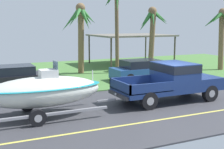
{
  "coord_description": "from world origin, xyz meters",
  "views": [
    {
      "loc": [
        -8.4,
        -11.68,
        3.78
      ],
      "look_at": [
        -2.07,
        1.87,
        1.3
      ],
      "focal_mm": 49.62,
      "sensor_mm": 36.0,
      "label": 1
    }
  ],
  "objects_px": {
    "pickup_truck_towing": "(174,80)",
    "palm_tree_near_right": "(80,23)",
    "parked_sedan_far": "(13,78)",
    "palm_tree_near_left": "(152,25)",
    "palm_tree_mid": "(118,5)",
    "boat_on_trailer": "(43,91)",
    "palm_tree_far_left": "(222,25)",
    "carport_awning": "(131,36)",
    "parked_sedan_near": "(143,70)"
  },
  "relations": [
    {
      "from": "pickup_truck_towing",
      "to": "palm_tree_near_right",
      "type": "distance_m",
      "value": 10.1
    },
    {
      "from": "parked_sedan_far",
      "to": "palm_tree_near_left",
      "type": "relative_size",
      "value": 0.93
    },
    {
      "from": "parked_sedan_far",
      "to": "palm_tree_mid",
      "type": "distance_m",
      "value": 9.49
    },
    {
      "from": "boat_on_trailer",
      "to": "palm_tree_far_left",
      "type": "relative_size",
      "value": 1.2
    },
    {
      "from": "palm_tree_near_left",
      "to": "parked_sedan_far",
      "type": "bearing_deg",
      "value": -166.38
    },
    {
      "from": "boat_on_trailer",
      "to": "palm_tree_near_right",
      "type": "relative_size",
      "value": 1.13
    },
    {
      "from": "carport_awning",
      "to": "palm_tree_far_left",
      "type": "relative_size",
      "value": 1.34
    },
    {
      "from": "parked_sedan_far",
      "to": "palm_tree_mid",
      "type": "relative_size",
      "value": 0.72
    },
    {
      "from": "parked_sedan_near",
      "to": "carport_awning",
      "type": "xyz_separation_m",
      "value": [
        2.95,
        7.18,
        1.97
      ]
    },
    {
      "from": "pickup_truck_towing",
      "to": "carport_awning",
      "type": "height_order",
      "value": "carport_awning"
    },
    {
      "from": "carport_awning",
      "to": "palm_tree_mid",
      "type": "bearing_deg",
      "value": -129.58
    },
    {
      "from": "palm_tree_mid",
      "to": "pickup_truck_towing",
      "type": "bearing_deg",
      "value": -97.48
    },
    {
      "from": "palm_tree_near_left",
      "to": "pickup_truck_towing",
      "type": "bearing_deg",
      "value": -115.52
    },
    {
      "from": "pickup_truck_towing",
      "to": "palm_tree_far_left",
      "type": "height_order",
      "value": "palm_tree_far_left"
    },
    {
      "from": "palm_tree_near_left",
      "to": "palm_tree_near_right",
      "type": "relative_size",
      "value": 0.96
    },
    {
      "from": "parked_sedan_far",
      "to": "pickup_truck_towing",
      "type": "bearing_deg",
      "value": -41.32
    },
    {
      "from": "parked_sedan_near",
      "to": "parked_sedan_far",
      "type": "xyz_separation_m",
      "value": [
        -8.26,
        0.64,
        0.0
      ]
    },
    {
      "from": "palm_tree_far_left",
      "to": "palm_tree_near_right",
      "type": "bearing_deg",
      "value": 164.89
    },
    {
      "from": "pickup_truck_towing",
      "to": "parked_sedan_near",
      "type": "bearing_deg",
      "value": 75.11
    },
    {
      "from": "boat_on_trailer",
      "to": "palm_tree_near_left",
      "type": "height_order",
      "value": "palm_tree_near_left"
    },
    {
      "from": "carport_awning",
      "to": "palm_tree_mid",
      "type": "xyz_separation_m",
      "value": [
        -3.24,
        -3.92,
        2.47
      ]
    },
    {
      "from": "parked_sedan_near",
      "to": "palm_tree_near_right",
      "type": "bearing_deg",
      "value": 123.94
    },
    {
      "from": "palm_tree_near_right",
      "to": "palm_tree_far_left",
      "type": "relative_size",
      "value": 1.06
    },
    {
      "from": "pickup_truck_towing",
      "to": "parked_sedan_near",
      "type": "height_order",
      "value": "pickup_truck_towing"
    },
    {
      "from": "boat_on_trailer",
      "to": "parked_sedan_near",
      "type": "relative_size",
      "value": 1.38
    },
    {
      "from": "palm_tree_near_left",
      "to": "palm_tree_mid",
      "type": "bearing_deg",
      "value": -179.29
    },
    {
      "from": "carport_awning",
      "to": "palm_tree_mid",
      "type": "distance_m",
      "value": 5.65
    },
    {
      "from": "parked_sedan_near",
      "to": "palm_tree_near_left",
      "type": "xyz_separation_m",
      "value": [
        2.71,
        3.3,
        2.97
      ]
    },
    {
      "from": "parked_sedan_near",
      "to": "palm_tree_mid",
      "type": "bearing_deg",
      "value": 95.15
    },
    {
      "from": "pickup_truck_towing",
      "to": "palm_tree_far_left",
      "type": "distance_m",
      "value": 11.86
    },
    {
      "from": "boat_on_trailer",
      "to": "palm_tree_near_right",
      "type": "height_order",
      "value": "palm_tree_near_right"
    },
    {
      "from": "boat_on_trailer",
      "to": "palm_tree_near_right",
      "type": "xyz_separation_m",
      "value": [
        5.03,
        9.62,
        2.7
      ]
    },
    {
      "from": "boat_on_trailer",
      "to": "pickup_truck_towing",
      "type": "bearing_deg",
      "value": 0.0
    },
    {
      "from": "boat_on_trailer",
      "to": "parked_sedan_far",
      "type": "distance_m",
      "value": 6.03
    },
    {
      "from": "boat_on_trailer",
      "to": "parked_sedan_near",
      "type": "distance_m",
      "value": 9.55
    },
    {
      "from": "boat_on_trailer",
      "to": "palm_tree_mid",
      "type": "height_order",
      "value": "palm_tree_mid"
    },
    {
      "from": "palm_tree_near_left",
      "to": "palm_tree_far_left",
      "type": "distance_m",
      "value": 5.67
    },
    {
      "from": "palm_tree_near_right",
      "to": "parked_sedan_near",
      "type": "bearing_deg",
      "value": -56.06
    },
    {
      "from": "boat_on_trailer",
      "to": "carport_awning",
      "type": "height_order",
      "value": "carport_awning"
    },
    {
      "from": "pickup_truck_towing",
      "to": "parked_sedan_far",
      "type": "relative_size",
      "value": 1.18
    },
    {
      "from": "palm_tree_near_left",
      "to": "palm_tree_near_right",
      "type": "height_order",
      "value": "palm_tree_near_right"
    },
    {
      "from": "carport_awning",
      "to": "parked_sedan_near",
      "type": "bearing_deg",
      "value": -112.31
    },
    {
      "from": "parked_sedan_far",
      "to": "carport_awning",
      "type": "bearing_deg",
      "value": 30.27
    },
    {
      "from": "parked_sedan_near",
      "to": "palm_tree_far_left",
      "type": "bearing_deg",
      "value": 9.32
    },
    {
      "from": "pickup_truck_towing",
      "to": "parked_sedan_near",
      "type": "xyz_separation_m",
      "value": [
        1.43,
        5.37,
        -0.37
      ]
    },
    {
      "from": "pickup_truck_towing",
      "to": "palm_tree_mid",
      "type": "xyz_separation_m",
      "value": [
        1.13,
        8.63,
        4.07
      ]
    },
    {
      "from": "parked_sedan_near",
      "to": "pickup_truck_towing",
      "type": "bearing_deg",
      "value": -104.89
    },
    {
      "from": "palm_tree_mid",
      "to": "parked_sedan_far",
      "type": "bearing_deg",
      "value": -161.79
    },
    {
      "from": "parked_sedan_near",
      "to": "carport_awning",
      "type": "height_order",
      "value": "carport_awning"
    },
    {
      "from": "palm_tree_far_left",
      "to": "palm_tree_near_left",
      "type": "bearing_deg",
      "value": 159.56
    }
  ]
}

